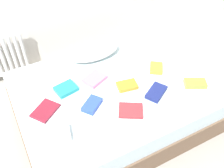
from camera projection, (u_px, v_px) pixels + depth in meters
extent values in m
plane|color=#9E998E|center=(114.00, 117.00, 2.97)|extent=(8.00, 8.00, 0.00)
cube|color=brown|center=(114.00, 109.00, 2.87)|extent=(2.00, 1.50, 0.28)
cube|color=silver|center=(114.00, 93.00, 2.70)|extent=(1.96, 1.46, 0.22)
cylinder|color=white|center=(2.00, 57.00, 3.16)|extent=(0.04, 0.04, 0.57)
cylinder|color=white|center=(7.00, 55.00, 3.19)|extent=(0.04, 0.04, 0.57)
cylinder|color=white|center=(13.00, 53.00, 3.21)|extent=(0.04, 0.04, 0.57)
cylinder|color=white|center=(18.00, 52.00, 3.23)|extent=(0.04, 0.04, 0.57)
cylinder|color=white|center=(24.00, 50.00, 3.25)|extent=(0.04, 0.04, 0.57)
cube|color=white|center=(5.00, 73.00, 3.33)|extent=(0.65, 0.04, 0.04)
ellipsoid|color=white|center=(94.00, 51.00, 2.92)|extent=(0.59, 0.30, 0.15)
cube|color=red|center=(131.00, 110.00, 2.37)|extent=(0.28, 0.26, 0.03)
cube|color=#8CC638|center=(195.00, 83.00, 2.61)|extent=(0.25, 0.21, 0.05)
cube|color=white|center=(60.00, 135.00, 2.17)|extent=(0.21, 0.19, 0.04)
cube|color=yellow|center=(156.00, 68.00, 2.80)|extent=(0.22, 0.23, 0.03)
cube|color=teal|center=(66.00, 89.00, 2.56)|extent=(0.23, 0.20, 0.04)
cube|color=#2847B7|center=(92.00, 105.00, 2.41)|extent=(0.23, 0.22, 0.05)
cube|color=maroon|center=(45.00, 111.00, 2.37)|extent=(0.30, 0.28, 0.02)
cube|color=orange|center=(127.00, 86.00, 2.60)|extent=(0.22, 0.17, 0.04)
cube|color=pink|center=(95.00, 79.00, 2.66)|extent=(0.27, 0.24, 0.04)
cube|color=navy|center=(156.00, 92.00, 2.53)|extent=(0.27, 0.24, 0.04)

